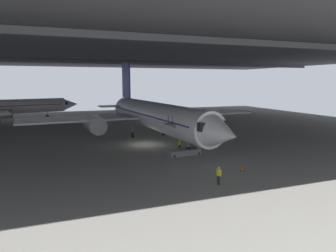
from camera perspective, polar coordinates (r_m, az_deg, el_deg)
name	(u,v)px	position (r m, az deg, el deg)	size (l,w,h in m)	color
ground_plane	(145,145)	(43.21, -4.33, -3.50)	(110.00, 110.00, 0.00)	gray
hangar_structure	(121,51)	(55.87, -8.73, 13.66)	(121.00, 99.00, 14.76)	#4C4F54
airplane_main	(154,116)	(46.85, -2.66, 1.95)	(39.20, 40.55, 12.51)	white
boarding_stairs	(184,149)	(37.01, 2.96, -4.29)	(4.51, 1.78, 4.88)	slate
crew_worker_near_nose	(219,175)	(26.77, 9.48, -8.95)	(0.30, 0.54, 1.62)	#232838
crew_worker_by_stairs	(180,144)	(39.20, 2.20, -3.38)	(0.43, 0.40, 1.56)	#232838
airplane_distant	(5,107)	(77.49, -28.16, 3.17)	(31.86, 31.24, 10.24)	white
traffic_cone_orange	(242,168)	(31.42, 13.70, -7.67)	(0.36, 0.36, 0.60)	black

